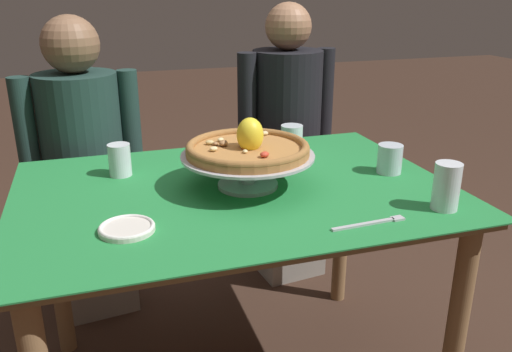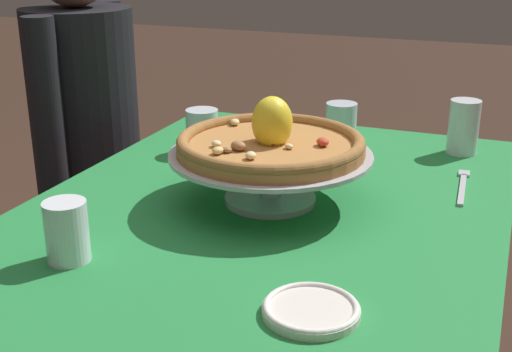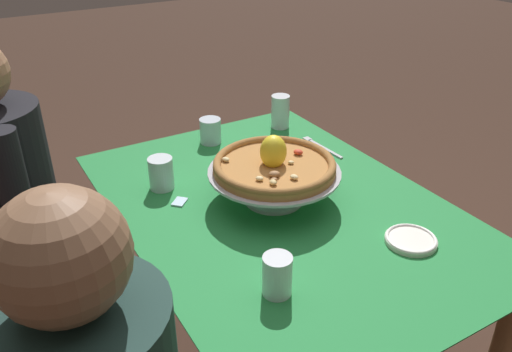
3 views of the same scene
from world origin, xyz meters
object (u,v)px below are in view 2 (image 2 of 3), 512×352
Objects in this scene: dinner_fork at (463,185)px; diner_right at (89,167)px; water_glass_back_right at (202,134)px; water_glass_back_left at (67,235)px; pizza_stand at (271,166)px; sugar_packet at (186,165)px; water_glass_front_right at (463,130)px; pizza at (271,142)px; water_glass_side_right at (341,123)px; side_plate at (311,309)px.

diner_right reaches higher than dinner_fork.
diner_right is at bearing 71.38° from water_glass_back_right.
water_glass_back_left is at bearing -175.47° from water_glass_back_right.
pizza_stand is 0.30m from sugar_packet.
water_glass_back_right is 0.08× the size of diner_right.
water_glass_back_left is at bearing 146.64° from water_glass_front_right.
pizza_stand is 1.90× the size of dinner_fork.
dinner_fork is at bearing -56.78° from pizza.
water_glass_back_right is (0.24, 0.27, -0.03)m from pizza_stand.
water_glass_back_right is at bearing 4.53° from water_glass_back_left.
pizza_stand is at bearing 169.10° from pizza.
sugar_packet is (-0.10, 0.60, -0.00)m from dinner_fork.
diner_right is at bearing 33.19° from water_glass_back_left.
water_glass_back_right is (-0.22, 0.59, -0.01)m from water_glass_front_right.
pizza_stand is 0.32× the size of diner_right.
dinner_fork is 1.08m from diner_right.
pizza reaches higher than pizza_stand.
water_glass_back_right is 1.12× the size of water_glass_side_right.
dinner_fork is (-0.23, -0.03, -0.06)m from water_glass_front_right.
pizza is at bearing -10.90° from pizza_stand.
pizza_stand is 7.97× the size of sugar_packet.
diner_right reaches higher than pizza_stand.
water_glass_side_right is at bearing -15.92° from water_glass_back_left.
water_glass_back_left is at bearing -175.73° from sugar_packet.
water_glass_side_right is at bearing 53.48° from dinner_fork.
water_glass_back_right is at bearing 110.25° from water_glass_front_right.
side_plate is at bearing -151.98° from pizza.
side_plate is at bearing -167.86° from water_glass_side_right.
side_plate is 0.68m from sugar_packet.
diner_right reaches higher than water_glass_back_right.
water_glass_back_left is (-0.83, 0.24, 0.00)m from water_glass_side_right.
water_glass_back_left is 2.06× the size of sugar_packet.
side_plate is at bearing -138.03° from sugar_packet.
water_glass_side_right is at bearing 87.94° from water_glass_front_right.
side_plate is 0.11× the size of diner_right.
pizza_stand is at bearing 28.05° from side_plate.
dinner_fork is (0.59, -0.57, -0.04)m from water_glass_back_left.
water_glass_back_right is 0.51m from diner_right.
water_glass_front_right is 0.11× the size of diner_right.
pizza reaches higher than water_glass_side_right.
diner_right is at bearing 96.08° from water_glass_side_right.
water_glass_side_right is at bearing -83.92° from diner_right.
pizza_stand is 4.27× the size of water_glass_side_right.
water_glass_side_right reaches higher than sugar_packet.
pizza is 0.48m from water_glass_side_right.
water_glass_front_right is (0.46, -0.32, -0.07)m from pizza.
water_glass_back_right is at bearing 47.62° from pizza.
water_glass_back_right reaches higher than dinner_fork.
water_glass_side_right is 0.08× the size of diner_right.
pizza is at bearing -31.46° from water_glass_back_left.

